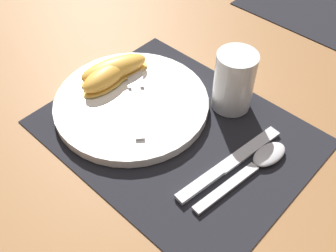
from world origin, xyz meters
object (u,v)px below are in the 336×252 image
plate (132,103)px  juice_glass (233,84)px  spoon (258,163)px  fork (136,91)px  citrus_wedge_0 (114,69)px  citrus_wedge_1 (106,78)px  knife (228,165)px

plate → juice_glass: size_ratio=2.50×
spoon → fork: bearing=-174.2°
plate → spoon: (0.22, 0.04, -0.00)m
juice_glass → citrus_wedge_0: bearing=-152.6°
plate → juice_glass: bearing=45.2°
plate → citrus_wedge_1: (-0.06, -0.00, 0.02)m
spoon → plate: bearing=-169.2°
juice_glass → fork: (-0.12, -0.10, -0.03)m
fork → citrus_wedge_0: (-0.06, 0.00, 0.01)m
juice_glass → knife: size_ratio=0.51×
citrus_wedge_1 → citrus_wedge_0: bearing=102.8°
fork → citrus_wedge_0: size_ratio=1.16×
fork → spoon: bearing=5.8°
plate → spoon: 0.23m
plate → fork: (-0.01, 0.02, 0.01)m
juice_glass → citrus_wedge_1: (-0.18, -0.12, -0.01)m
plate → citrus_wedge_0: bearing=160.7°
citrus_wedge_0 → knife: bearing=-2.8°
plate → fork: bearing=111.9°
fork → plate: bearing=-68.1°
juice_glass → citrus_wedge_0: (-0.18, -0.09, -0.01)m
knife → fork: size_ratio=1.31×
plate → citrus_wedge_0: citrus_wedge_0 is taller
plate → citrus_wedge_0: (-0.07, 0.02, 0.02)m
juice_glass → citrus_wedge_0: juice_glass is taller
plate → spoon: plate is taller
fork → citrus_wedge_0: 0.06m
plate → citrus_wedge_0: 0.07m
spoon → knife: bearing=-134.3°
juice_glass → spoon: bearing=-35.2°
knife → spoon: (0.03, 0.03, 0.00)m
plate → knife: bearing=3.1°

